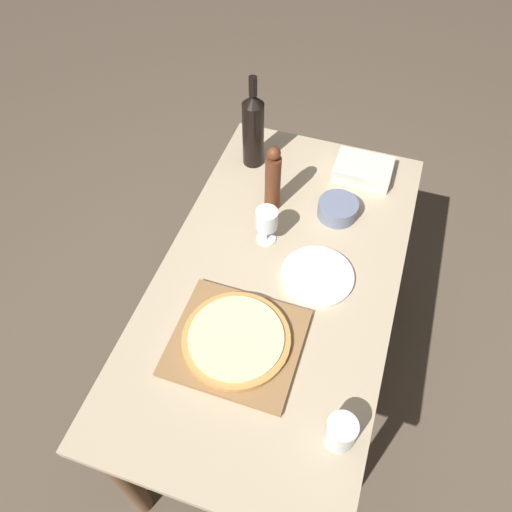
% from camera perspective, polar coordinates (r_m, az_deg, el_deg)
% --- Properties ---
extents(ground_plane, '(12.00, 12.00, 0.00)m').
position_cam_1_polar(ground_plane, '(2.20, 1.77, -14.05)').
color(ground_plane, brown).
extents(dining_table, '(0.72, 1.33, 0.78)m').
position_cam_1_polar(dining_table, '(1.62, 2.34, -4.85)').
color(dining_table, tan).
rests_on(dining_table, ground_plane).
extents(cutting_board, '(0.35, 0.32, 0.02)m').
position_cam_1_polar(cutting_board, '(1.40, -2.25, -9.83)').
color(cutting_board, olive).
rests_on(cutting_board, dining_table).
extents(pizza, '(0.30, 0.30, 0.02)m').
position_cam_1_polar(pizza, '(1.38, -2.28, -9.43)').
color(pizza, '#C68947').
rests_on(pizza, cutting_board).
extents(wine_bottle, '(0.08, 0.08, 0.35)m').
position_cam_1_polar(wine_bottle, '(1.77, -0.33, 14.29)').
color(wine_bottle, black).
rests_on(wine_bottle, dining_table).
extents(pepper_mill, '(0.05, 0.05, 0.25)m').
position_cam_1_polar(pepper_mill, '(1.62, 1.93, 8.69)').
color(pepper_mill, '#5B2D19').
rests_on(pepper_mill, dining_table).
extents(wine_glass, '(0.07, 0.07, 0.13)m').
position_cam_1_polar(wine_glass, '(1.54, 1.22, 4.09)').
color(wine_glass, silver).
rests_on(wine_glass, dining_table).
extents(small_bowl, '(0.13, 0.13, 0.06)m').
position_cam_1_polar(small_bowl, '(1.68, 9.32, 5.33)').
color(small_bowl, slate).
rests_on(small_bowl, dining_table).
extents(drinking_tumbler, '(0.08, 0.08, 0.09)m').
position_cam_1_polar(drinking_tumbler, '(1.28, 9.64, -19.23)').
color(drinking_tumbler, silver).
rests_on(drinking_tumbler, dining_table).
extents(dinner_plate, '(0.22, 0.22, 0.01)m').
position_cam_1_polar(dinner_plate, '(1.53, 7.01, -2.27)').
color(dinner_plate, silver).
rests_on(dinner_plate, dining_table).
extents(food_container, '(0.20, 0.15, 0.05)m').
position_cam_1_polar(food_container, '(1.84, 12.14, 9.63)').
color(food_container, beige).
rests_on(food_container, dining_table).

